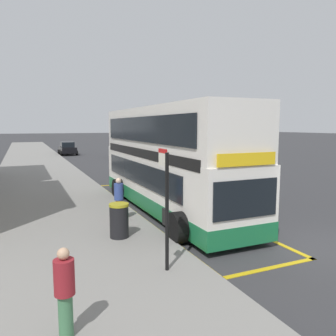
# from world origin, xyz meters

# --- Properties ---
(ground_plane) EXTENTS (260.00, 260.00, 0.00)m
(ground_plane) POSITION_xyz_m (0.00, 32.00, 0.00)
(ground_plane) COLOR #333335
(pavement_near) EXTENTS (6.00, 76.00, 0.14)m
(pavement_near) POSITION_xyz_m (-7.00, 32.00, 0.07)
(pavement_near) COLOR gray
(pavement_near) RESTS_ON ground
(double_decker_bus) EXTENTS (3.17, 10.96, 4.40)m
(double_decker_bus) POSITION_xyz_m (-2.46, 5.86, 2.06)
(double_decker_bus) COLOR white
(double_decker_bus) RESTS_ON ground
(bus_bay_markings) EXTENTS (3.11, 13.62, 0.01)m
(bus_bay_markings) POSITION_xyz_m (-2.45, 6.05, 0.01)
(bus_bay_markings) COLOR gold
(bus_bay_markings) RESTS_ON ground
(bus_stop_sign) EXTENTS (0.09, 0.51, 2.95)m
(bus_stop_sign) POSITION_xyz_m (-5.03, 0.10, 1.84)
(bus_stop_sign) COLOR black
(bus_stop_sign) RESTS_ON pavement_near
(parked_car_black_distant) EXTENTS (2.09, 4.20, 1.62)m
(parked_car_black_distant) POSITION_xyz_m (-2.90, 36.13, 0.80)
(parked_car_black_distant) COLOR black
(parked_car_black_distant) RESTS_ON ground
(parked_car_black_behind) EXTENTS (2.09, 4.20, 1.62)m
(parked_car_black_behind) POSITION_xyz_m (3.07, 29.96, 0.80)
(parked_car_black_behind) COLOR black
(parked_car_black_behind) RESTS_ON ground
(pedestrian_waiting_near_sign) EXTENTS (0.34, 0.34, 1.60)m
(pedestrian_waiting_near_sign) POSITION_xyz_m (-4.95, 4.65, 1.01)
(pedestrian_waiting_near_sign) COLOR maroon
(pedestrian_waiting_near_sign) RESTS_ON pavement_near
(pedestrian_further_back) EXTENTS (0.34, 0.34, 1.54)m
(pedestrian_further_back) POSITION_xyz_m (-7.61, -1.67, 0.97)
(pedestrian_further_back) COLOR #3F724C
(pedestrian_further_back) RESTS_ON pavement_near
(litter_bin) EXTENTS (0.62, 0.62, 1.08)m
(litter_bin) POSITION_xyz_m (-5.45, 2.84, 0.69)
(litter_bin) COLOR black
(litter_bin) RESTS_ON pavement_near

